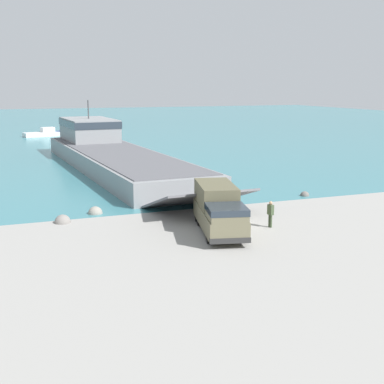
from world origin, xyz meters
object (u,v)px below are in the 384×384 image
Objects in this scene: soldier_on_ramp at (271,212)px; moored_boat_a at (69,133)px; moored_boat_b at (45,133)px; military_truck at (219,209)px; landing_craft at (109,151)px.

moored_boat_a is at bearing 84.69° from soldier_on_ramp.
soldier_on_ramp is 0.22× the size of moored_boat_b.
moored_boat_a is 4.13m from moored_boat_b.
moored_boat_a is at bearing -166.73° from military_truck.
landing_craft is at bearing 173.05° from moored_boat_b.
soldier_on_ramp is at bearing 100.53° from military_truck.
landing_craft is at bearing 43.44° from moored_boat_a.
soldier_on_ramp reaches higher than moored_boat_a.
military_truck is at bearing 171.31° from moored_boat_b.
military_truck is (0.34, -30.67, -0.22)m from landing_craft.
soldier_on_ramp is (3.59, -0.20, -0.46)m from military_truck.
moored_boat_b is (-4.12, 0.31, -0.03)m from moored_boat_a.
soldier_on_ramp is at bearing 174.22° from moored_boat_b.
military_truck is 69.53m from moored_boat_a.
soldier_on_ramp reaches higher than moored_boat_b.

